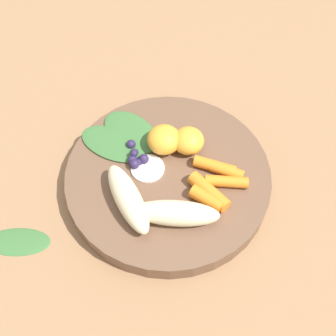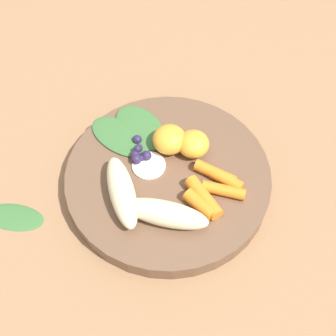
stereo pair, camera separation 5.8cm
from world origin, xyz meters
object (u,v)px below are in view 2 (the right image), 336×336
at_px(banana_peeled_left, 165,214).
at_px(bowl, 168,178).
at_px(banana_peeled_right, 122,192).
at_px(kale_leaf_stray, 13,216).
at_px(orange_segment_near, 169,139).

bearing_deg(banana_peeled_left, bowl, 101.68).
bearing_deg(bowl, banana_peeled_right, -34.67).
height_order(banana_peeled_left, kale_leaf_stray, banana_peeled_left).
relative_size(orange_segment_near, kale_leaf_stray, 0.55).
height_order(banana_peeled_left, orange_segment_near, orange_segment_near).
distance_m(orange_segment_near, kale_leaf_stray, 0.24).
relative_size(banana_peeled_left, kale_leaf_stray, 1.28).
xyz_separation_m(bowl, banana_peeled_right, (0.06, -0.04, 0.03)).
distance_m(bowl, banana_peeled_left, 0.08).
distance_m(banana_peeled_left, banana_peeled_right, 0.07).
distance_m(banana_peeled_left, kale_leaf_stray, 0.21).
bearing_deg(orange_segment_near, banana_peeled_right, -15.65).
relative_size(bowl, orange_segment_near, 5.97).
distance_m(bowl, kale_leaf_stray, 0.22).
bearing_deg(orange_segment_near, banana_peeled_left, 17.84).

